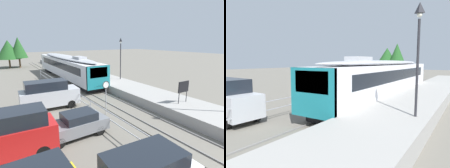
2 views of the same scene
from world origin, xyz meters
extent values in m
plane|color=#6B665B|center=(-3.00, 22.00, 0.00)|extent=(160.00, 160.00, 0.00)
cube|color=#6B665B|center=(0.00, 22.00, 0.03)|extent=(3.20, 60.00, 0.06)
cube|color=slate|center=(-0.72, 22.00, 0.10)|extent=(0.08, 60.00, 0.08)
cube|color=slate|center=(0.72, 22.00, 0.10)|extent=(0.08, 60.00, 0.08)
cube|color=silver|center=(0.00, 26.89, 1.96)|extent=(2.80, 20.67, 2.55)
cube|color=#19757F|center=(0.00, 16.65, 1.96)|extent=(2.80, 0.24, 2.55)
cube|color=black|center=(0.00, 16.57, 2.53)|extent=(2.13, 0.08, 1.12)
cube|color=black|center=(0.00, 26.89, 2.37)|extent=(2.82, 17.36, 0.92)
ellipsoid|color=#A8AAAF|center=(0.00, 26.89, 3.42)|extent=(2.69, 19.84, 0.44)
cube|color=#A8AAAF|center=(0.00, 21.72, 3.70)|extent=(1.10, 2.20, 0.36)
cube|color=#EAE5C6|center=(0.00, 16.58, 0.97)|extent=(1.00, 0.10, 0.20)
cube|color=black|center=(0.00, 18.95, 0.42)|extent=(2.24, 3.20, 0.55)
cube|color=black|center=(0.00, 34.82, 0.42)|extent=(2.24, 3.20, 0.55)
cube|color=#999691|center=(3.25, 22.00, 0.45)|extent=(3.90, 60.00, 0.90)
cylinder|color=#232328|center=(4.52, 18.93, 3.20)|extent=(0.12, 0.12, 4.60)
pyramid|color=#232328|center=(4.52, 18.93, 6.00)|extent=(0.34, 0.34, 0.50)
sphere|color=silver|center=(4.52, 18.93, 5.68)|extent=(0.24, 0.24, 0.24)
cylinder|color=#9EA0A5|center=(-3.30, 21.00, 0.62)|extent=(0.06, 0.06, 1.25)
cylinder|color=#9EA0A5|center=(-3.30, 30.00, 0.62)|extent=(0.06, 0.06, 1.25)
cube|color=#B7BABF|center=(-5.60, 15.33, 1.04)|extent=(4.98, 2.17, 1.35)
cylinder|color=black|center=(-3.95, 16.11, 0.36)|extent=(0.73, 0.27, 0.72)
cylinder|color=black|center=(-4.02, 14.41, 0.36)|extent=(0.73, 0.27, 0.72)
cylinder|color=black|center=(-7.18, 16.26, 0.36)|extent=(0.73, 0.27, 0.72)
cylinder|color=brown|center=(-6.43, 45.31, 0.99)|extent=(0.36, 0.36, 1.97)
cone|color=#1E4C1E|center=(-6.43, 45.31, 3.97)|extent=(5.00, 5.00, 3.99)
cylinder|color=brown|center=(-4.47, 44.82, 1.07)|extent=(0.36, 0.36, 2.14)
cone|color=#1E4C1E|center=(-4.47, 44.82, 4.38)|extent=(3.68, 3.68, 4.48)
camera|label=1|loc=(-9.48, -0.85, 5.92)|focal=29.81mm
camera|label=2|loc=(6.70, 8.68, 3.56)|focal=33.20mm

